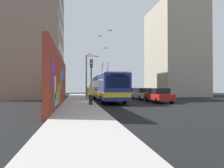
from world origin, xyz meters
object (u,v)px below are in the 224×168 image
city_bus (107,87)px  parked_car_red (158,95)px  parked_car_champagne (142,93)px  parked_car_silver (129,92)px  street_lamp (88,73)px  pedestrian_at_curb (91,93)px  traffic_light (91,73)px

city_bus → parked_car_red: bearing=-120.8°
parked_car_champagne → parked_car_red: bearing=180.0°
parked_car_silver → street_lamp: size_ratio=0.79×
city_bus → parked_car_champagne: size_ratio=2.56×
pedestrian_at_curb → traffic_light: 3.51m
parked_car_red → traffic_light: 7.70m
parked_car_champagne → pedestrian_at_curb: size_ratio=2.77×
city_bus → parked_car_silver: city_bus is taller
traffic_light → street_lamp: bearing=-0.8°
traffic_light → pedestrian_at_curb: bearing=175.0°
parked_car_red → street_lamp: size_ratio=0.71×
street_lamp → parked_car_silver: bearing=-61.6°
parked_car_red → street_lamp: bearing=42.4°
traffic_light → city_bus: bearing=-34.3°
parked_car_silver → street_lamp: bearing=118.4°
traffic_light → street_lamp: street_lamp is taller
pedestrian_at_curb → street_lamp: size_ratio=0.28×
parked_car_silver → city_bus: bearing=149.3°
city_bus → traffic_light: size_ratio=2.83×
parked_car_champagne → city_bus: bearing=113.7°
parked_car_red → traffic_light: traffic_light is taller
parked_car_champagne → street_lamp: size_ratio=0.79×
parked_car_red → parked_car_silver: 11.85m
parked_car_champagne → street_lamp: street_lamp is taller
parked_car_red → parked_car_silver: (11.85, -0.00, 0.00)m
city_bus → street_lamp: 5.60m
parked_car_red → parked_car_silver: bearing=-0.0°
pedestrian_at_curb → parked_car_champagne: bearing=-42.3°
city_bus → street_lamp: size_ratio=2.03×
city_bus → traffic_light: city_bus is taller
parked_car_champagne → pedestrian_at_curb: (-8.37, 7.61, 0.36)m
city_bus → parked_car_champagne: bearing=-66.3°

